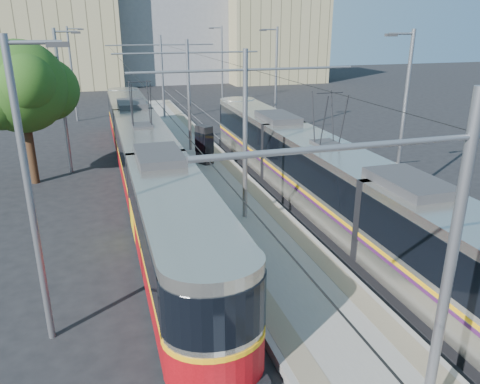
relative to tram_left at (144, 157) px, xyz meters
name	(u,v)px	position (x,y,z in m)	size (l,w,h in m)	color
ground	(329,331)	(3.60, -13.96, -1.71)	(160.00, 160.00, 0.00)	black
platform	(201,164)	(3.60, 3.04, -1.56)	(4.00, 50.00, 0.30)	gray
tactile_strip_left	(177,163)	(2.15, 3.04, -1.40)	(0.70, 50.00, 0.01)	gray
tactile_strip_right	(223,159)	(5.05, 3.04, -1.40)	(0.70, 50.00, 0.01)	gray
rails	(201,166)	(3.60, 3.04, -1.69)	(8.71, 70.00, 0.03)	gray
tram_left	(144,157)	(0.00, 0.00, 0.00)	(2.43, 31.94, 5.50)	black
tram_right	(325,176)	(7.20, -6.21, 0.15)	(2.43, 28.83, 5.50)	black
catenary	(210,98)	(3.60, 0.19, 2.82)	(9.20, 70.00, 7.00)	gray
street_lamps	(186,89)	(3.60, 7.04, 2.48)	(15.18, 38.22, 8.00)	gray
shelter	(204,144)	(3.77, 2.60, -0.21)	(1.00, 1.20, 2.28)	black
tree	(28,88)	(-5.41, 2.78, 3.38)	(5.17, 4.78, 7.51)	#382314
building_left	(56,29)	(-6.40, 46.04, 5.82)	(16.32, 12.24, 15.04)	tan
building_centre	(171,20)	(9.60, 50.04, 6.98)	(18.36, 14.28, 17.35)	gray
building_right	(273,36)	(23.60, 44.04, 4.77)	(14.28, 10.20, 12.93)	tan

